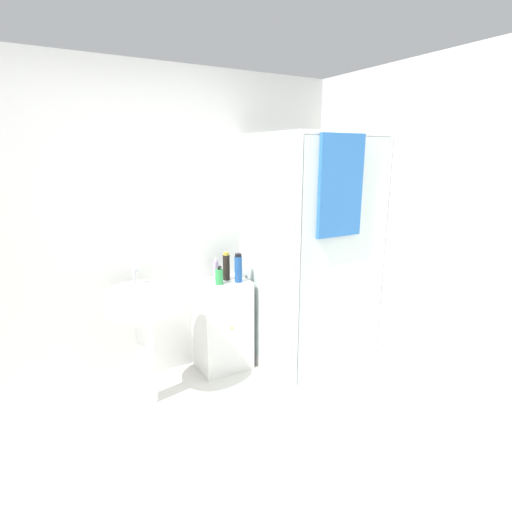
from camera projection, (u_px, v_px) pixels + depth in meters
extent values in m
cube|color=white|center=(150.00, 230.00, 3.18)|extent=(6.40, 0.06, 2.50)
cube|color=white|center=(484.00, 247.00, 2.58)|extent=(0.06, 6.40, 2.50)
cube|color=white|center=(305.00, 354.00, 3.68)|extent=(0.89, 0.89, 0.09)
cylinder|color=white|center=(317.00, 240.00, 4.01)|extent=(0.04, 0.04, 1.99)
cylinder|color=white|center=(242.00, 250.00, 3.59)|extent=(0.04, 0.04, 1.99)
cylinder|color=white|center=(382.00, 259.00, 3.29)|extent=(0.04, 0.04, 1.99)
cylinder|color=white|center=(297.00, 274.00, 2.87)|extent=(0.04, 0.04, 1.99)
cylinder|color=white|center=(350.00, 133.00, 2.84)|extent=(0.85, 0.04, 0.04)
cylinder|color=white|center=(283.00, 138.00, 3.56)|extent=(0.85, 0.04, 0.04)
cylinder|color=white|center=(267.00, 135.00, 2.99)|extent=(0.04, 0.85, 0.04)
cylinder|color=white|center=(352.00, 137.00, 3.40)|extent=(0.04, 0.85, 0.04)
cube|color=silver|center=(344.00, 263.00, 3.07)|extent=(0.82, 0.01, 1.87)
cube|color=silver|center=(265.00, 257.00, 3.22)|extent=(0.01, 0.82, 1.87)
cylinder|color=#B7BABF|center=(303.00, 259.00, 3.89)|extent=(0.02, 0.02, 1.50)
cylinder|color=#B7BABF|center=(309.00, 180.00, 3.66)|extent=(0.07, 0.07, 0.04)
cube|color=#2D6BB7|center=(341.00, 186.00, 2.86)|extent=(0.39, 0.03, 0.73)
cube|color=silver|center=(222.00, 325.00, 3.46)|extent=(0.44, 0.35, 0.79)
sphere|color=gold|center=(232.00, 328.00, 3.30)|extent=(0.02, 0.02, 0.02)
cylinder|color=white|center=(147.00, 356.00, 2.97)|extent=(0.13, 0.13, 0.74)
cylinder|color=white|center=(142.00, 300.00, 2.86)|extent=(0.52, 0.52, 0.15)
cylinder|color=#B7BABF|center=(135.00, 275.00, 2.98)|extent=(0.02, 0.02, 0.13)
cube|color=#B7BABF|center=(135.00, 269.00, 2.94)|extent=(0.02, 0.07, 0.02)
cylinder|color=green|center=(219.00, 277.00, 3.27)|extent=(0.07, 0.07, 0.13)
cylinder|color=black|center=(219.00, 268.00, 3.26)|extent=(0.02, 0.02, 0.02)
cube|color=black|center=(220.00, 267.00, 3.24)|extent=(0.02, 0.04, 0.01)
cylinder|color=black|center=(226.00, 267.00, 3.38)|extent=(0.06, 0.06, 0.22)
cylinder|color=gold|center=(226.00, 254.00, 3.35)|extent=(0.05, 0.05, 0.02)
cylinder|color=#1E4C93|center=(238.00, 269.00, 3.32)|extent=(0.06, 0.06, 0.22)
cylinder|color=black|center=(238.00, 255.00, 3.29)|extent=(0.05, 0.05, 0.02)
cylinder|color=#B299C6|center=(216.00, 270.00, 3.40)|extent=(0.05, 0.05, 0.16)
cylinder|color=silver|center=(215.00, 260.00, 3.38)|extent=(0.02, 0.02, 0.02)
cube|color=silver|center=(216.00, 259.00, 3.37)|extent=(0.01, 0.03, 0.01)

